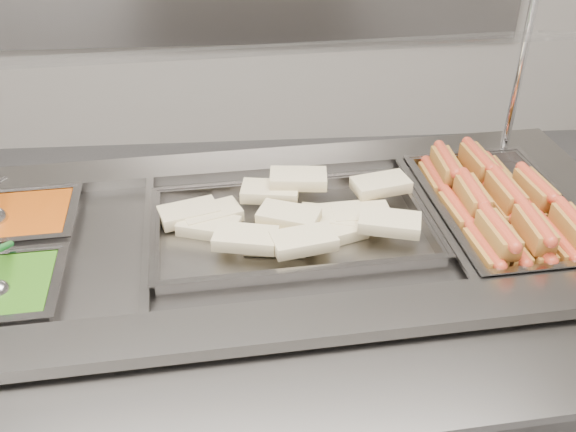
{
  "coord_description": "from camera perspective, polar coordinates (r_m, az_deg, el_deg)",
  "views": [
    {
      "loc": [
        0.02,
        -0.92,
        1.71
      ],
      "look_at": [
        0.11,
        0.35,
        0.87
      ],
      "focal_mm": 40.0,
      "sensor_mm": 36.0,
      "label": 1
    }
  ],
  "objects": [
    {
      "name": "steam_counter",
      "position": [
        1.8,
        -1.52,
        -12.1
      ],
      "size": [
        1.84,
        0.93,
        0.85
      ],
      "color": "slate",
      "rests_on": "ground"
    },
    {
      "name": "tray_rail",
      "position": [
        1.2,
        1.41,
        -15.64
      ],
      "size": [
        1.72,
        0.49,
        0.05
      ],
      "color": "gray",
      "rests_on": "steam_counter"
    },
    {
      "name": "sneeze_guard",
      "position": [
        1.56,
        -2.99,
        14.08
      ],
      "size": [
        1.58,
        0.4,
        0.42
      ],
      "color": "silver",
      "rests_on": "steam_counter"
    },
    {
      "name": "pan_hotdogs",
      "position": [
        1.71,
        18.31,
        -0.14
      ],
      "size": [
        0.36,
        0.55,
        0.09
      ],
      "color": "gray",
      "rests_on": "steam_counter"
    },
    {
      "name": "pan_wraps",
      "position": [
        1.55,
        0.35,
        -1.4
      ],
      "size": [
        0.67,
        0.43,
        0.07
      ],
      "color": "gray",
      "rests_on": "steam_counter"
    },
    {
      "name": "pan_beans",
      "position": [
        1.72,
        -22.99,
        -1.03
      ],
      "size": [
        0.3,
        0.25,
        0.09
      ],
      "color": "gray",
      "rests_on": "steam_counter"
    },
    {
      "name": "hotdogs_in_buns",
      "position": [
        1.67,
        18.48,
        0.89
      ],
      "size": [
        0.32,
        0.5,
        0.11
      ],
      "color": "#9E5F21",
      "rests_on": "pan_hotdogs"
    },
    {
      "name": "tortilla_wraps",
      "position": [
        1.55,
        0.63,
        -0.0
      ],
      "size": [
        0.65,
        0.34,
        0.09
      ],
      "color": "tan",
      "rests_on": "pan_wraps"
    }
  ]
}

